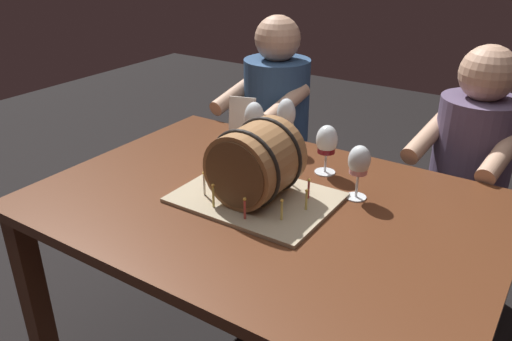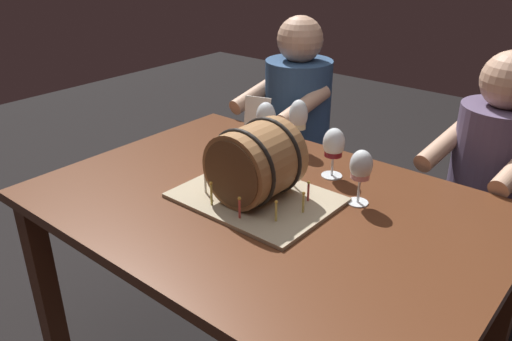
{
  "view_description": "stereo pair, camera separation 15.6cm",
  "coord_description": "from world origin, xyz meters",
  "px_view_note": "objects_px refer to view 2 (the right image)",
  "views": [
    {
      "loc": [
        0.75,
        -1.19,
        1.51
      ],
      "look_at": [
        -0.03,
        -0.01,
        0.84
      ],
      "focal_mm": 35.75,
      "sensor_mm": 36.0,
      "label": 1
    },
    {
      "loc": [
        0.87,
        -1.09,
        1.51
      ],
      "look_at": [
        -0.03,
        -0.01,
        0.84
      ],
      "focal_mm": 35.75,
      "sensor_mm": 36.0,
      "label": 2
    }
  ],
  "objects_px": {
    "menu_card": "(257,116)",
    "person_seated_left": "(296,151)",
    "wine_glass_red": "(334,145)",
    "dining_table": "(265,228)",
    "wine_glass_rose": "(361,168)",
    "person_seated_right": "(482,213)",
    "barrel_cake": "(256,167)",
    "wine_glass_white": "(298,117)",
    "wine_glass_empty": "(266,118)"
  },
  "relations": [
    {
      "from": "dining_table",
      "to": "barrel_cake",
      "type": "distance_m",
      "value": 0.21
    },
    {
      "from": "wine_glass_white",
      "to": "person_seated_right",
      "type": "bearing_deg",
      "value": 33.16
    },
    {
      "from": "wine_glass_red",
      "to": "person_seated_right",
      "type": "relative_size",
      "value": 0.15
    },
    {
      "from": "barrel_cake",
      "to": "person_seated_left",
      "type": "xyz_separation_m",
      "value": [
        -0.42,
        0.81,
        -0.33
      ]
    },
    {
      "from": "wine_glass_red",
      "to": "barrel_cake",
      "type": "bearing_deg",
      "value": -107.63
    },
    {
      "from": "wine_glass_rose",
      "to": "person_seated_right",
      "type": "bearing_deg",
      "value": 70.69
    },
    {
      "from": "menu_card",
      "to": "person_seated_left",
      "type": "relative_size",
      "value": 0.14
    },
    {
      "from": "wine_glass_red",
      "to": "menu_card",
      "type": "bearing_deg",
      "value": 162.82
    },
    {
      "from": "wine_glass_red",
      "to": "wine_glass_white",
      "type": "distance_m",
      "value": 0.25
    },
    {
      "from": "dining_table",
      "to": "person_seated_left",
      "type": "bearing_deg",
      "value": 119.29
    },
    {
      "from": "barrel_cake",
      "to": "wine_glass_rose",
      "type": "xyz_separation_m",
      "value": [
        0.26,
        0.18,
        0.01
      ]
    },
    {
      "from": "wine_glass_empty",
      "to": "wine_glass_white",
      "type": "relative_size",
      "value": 0.97
    },
    {
      "from": "wine_glass_red",
      "to": "wine_glass_rose",
      "type": "bearing_deg",
      "value": -34.29
    },
    {
      "from": "barrel_cake",
      "to": "wine_glass_rose",
      "type": "distance_m",
      "value": 0.32
    },
    {
      "from": "person_seated_left",
      "to": "person_seated_right",
      "type": "height_order",
      "value": "person_seated_left"
    },
    {
      "from": "wine_glass_empty",
      "to": "person_seated_left",
      "type": "bearing_deg",
      "value": 112.11
    },
    {
      "from": "wine_glass_empty",
      "to": "person_seated_left",
      "type": "xyz_separation_m",
      "value": [
        -0.2,
        0.48,
        -0.35
      ]
    },
    {
      "from": "wine_glass_empty",
      "to": "wine_glass_red",
      "type": "bearing_deg",
      "value": -5.25
    },
    {
      "from": "person_seated_left",
      "to": "wine_glass_empty",
      "type": "bearing_deg",
      "value": -67.89
    },
    {
      "from": "wine_glass_empty",
      "to": "wine_glass_rose",
      "type": "bearing_deg",
      "value": -16.4
    },
    {
      "from": "menu_card",
      "to": "barrel_cake",
      "type": "bearing_deg",
      "value": -67.99
    },
    {
      "from": "wine_glass_empty",
      "to": "menu_card",
      "type": "height_order",
      "value": "wine_glass_empty"
    },
    {
      "from": "menu_card",
      "to": "dining_table",
      "type": "bearing_deg",
      "value": -65.04
    },
    {
      "from": "barrel_cake",
      "to": "menu_card",
      "type": "height_order",
      "value": "barrel_cake"
    },
    {
      "from": "wine_glass_red",
      "to": "person_seated_left",
      "type": "height_order",
      "value": "person_seated_left"
    },
    {
      "from": "wine_glass_empty",
      "to": "wine_glass_red",
      "type": "relative_size",
      "value": 1.11
    },
    {
      "from": "dining_table",
      "to": "barrel_cake",
      "type": "xyz_separation_m",
      "value": [
        -0.03,
        -0.01,
        0.21
      ]
    },
    {
      "from": "barrel_cake",
      "to": "wine_glass_empty",
      "type": "relative_size",
      "value": 2.47
    },
    {
      "from": "wine_glass_empty",
      "to": "wine_glass_red",
      "type": "height_order",
      "value": "wine_glass_empty"
    },
    {
      "from": "wine_glass_rose",
      "to": "wine_glass_red",
      "type": "bearing_deg",
      "value": 145.71
    },
    {
      "from": "wine_glass_empty",
      "to": "menu_card",
      "type": "bearing_deg",
      "value": 140.31
    },
    {
      "from": "barrel_cake",
      "to": "menu_card",
      "type": "distance_m",
      "value": 0.56
    },
    {
      "from": "wine_glass_white",
      "to": "menu_card",
      "type": "relative_size",
      "value": 1.25
    },
    {
      "from": "wine_glass_red",
      "to": "dining_table",
      "type": "bearing_deg",
      "value": -102.59
    },
    {
      "from": "dining_table",
      "to": "wine_glass_white",
      "type": "bearing_deg",
      "value": 112.19
    },
    {
      "from": "dining_table",
      "to": "wine_glass_rose",
      "type": "bearing_deg",
      "value": 37.19
    },
    {
      "from": "wine_glass_red",
      "to": "person_seated_right",
      "type": "bearing_deg",
      "value": 53.23
    },
    {
      "from": "person_seated_right",
      "to": "wine_glass_red",
      "type": "bearing_deg",
      "value": -126.77
    },
    {
      "from": "menu_card",
      "to": "wine_glass_empty",
      "type": "bearing_deg",
      "value": -56.84
    },
    {
      "from": "wine_glass_rose",
      "to": "person_seated_right",
      "type": "relative_size",
      "value": 0.16
    },
    {
      "from": "dining_table",
      "to": "wine_glass_rose",
      "type": "relative_size",
      "value": 8.03
    },
    {
      "from": "wine_glass_white",
      "to": "wine_glass_rose",
      "type": "relative_size",
      "value": 1.13
    },
    {
      "from": "barrel_cake",
      "to": "menu_card",
      "type": "xyz_separation_m",
      "value": [
        -0.35,
        0.43,
        -0.03
      ]
    },
    {
      "from": "menu_card",
      "to": "wine_glass_rose",
      "type": "bearing_deg",
      "value": -39.42
    },
    {
      "from": "wine_glass_empty",
      "to": "wine_glass_red",
      "type": "xyz_separation_m",
      "value": [
        0.32,
        -0.03,
        -0.02
      ]
    },
    {
      "from": "barrel_cake",
      "to": "wine_glass_rose",
      "type": "height_order",
      "value": "barrel_cake"
    },
    {
      "from": "menu_card",
      "to": "person_seated_right",
      "type": "distance_m",
      "value": 0.96
    },
    {
      "from": "wine_glass_empty",
      "to": "wine_glass_white",
      "type": "bearing_deg",
      "value": 44.14
    },
    {
      "from": "menu_card",
      "to": "wine_glass_red",
      "type": "bearing_deg",
      "value": -34.33
    },
    {
      "from": "dining_table",
      "to": "wine_glass_empty",
      "type": "relative_size",
      "value": 7.37
    }
  ]
}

